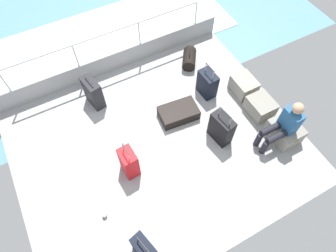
% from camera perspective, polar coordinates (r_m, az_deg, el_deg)
% --- Properties ---
extents(ground_plane, '(4.40, 5.20, 0.06)m').
position_cam_1_polar(ground_plane, '(5.67, -1.95, -3.64)').
color(ground_plane, '#939699').
extents(gunwale_port, '(0.06, 5.20, 0.45)m').
position_cam_1_polar(gunwale_port, '(6.70, -10.68, 12.07)').
color(gunwale_port, '#939699').
rests_on(gunwale_port, ground_plane).
extents(railing_port, '(0.04, 4.20, 1.02)m').
position_cam_1_polar(railing_port, '(6.32, -11.51, 15.55)').
color(railing_port, silver).
rests_on(railing_port, ground_plane).
extents(sea_wake, '(12.00, 12.00, 0.01)m').
position_cam_1_polar(sea_wake, '(8.12, -13.98, 15.55)').
color(sea_wake, '#598C9E').
rests_on(sea_wake, ground_plane).
extents(cargo_crate_0, '(0.55, 0.41, 0.35)m').
position_cam_1_polar(cargo_crate_0, '(6.41, 14.37, 7.54)').
color(cargo_crate_0, gray).
rests_on(cargo_crate_0, ground_plane).
extents(cargo_crate_1, '(0.55, 0.45, 0.34)m').
position_cam_1_polar(cargo_crate_1, '(6.17, 17.35, 3.59)').
color(cargo_crate_1, gray).
rests_on(cargo_crate_1, ground_plane).
extents(cargo_crate_2, '(0.62, 0.48, 0.36)m').
position_cam_1_polar(cargo_crate_2, '(5.98, 21.54, -0.95)').
color(cargo_crate_2, gray).
rests_on(cargo_crate_2, ground_plane).
extents(passenger_seated, '(0.34, 0.66, 1.06)m').
position_cam_1_polar(passenger_seated, '(5.59, 21.39, 0.25)').
color(passenger_seated, '#26598C').
rests_on(passenger_seated, ground_plane).
extents(suitcase_0, '(0.36, 0.26, 0.83)m').
position_cam_1_polar(suitcase_0, '(5.16, -7.54, -6.96)').
color(suitcase_0, red).
rests_on(suitcase_0, ground_plane).
extents(suitcase_1, '(0.43, 0.28, 0.78)m').
position_cam_1_polar(suitcase_1, '(6.15, 7.55, 8.07)').
color(suitcase_1, black).
rests_on(suitcase_1, ground_plane).
extents(suitcase_2, '(0.49, 0.30, 0.84)m').
position_cam_1_polar(suitcase_2, '(5.52, 10.20, -0.46)').
color(suitcase_2, black).
rests_on(suitcase_2, ground_plane).
extents(suitcase_3, '(0.54, 0.79, 0.23)m').
position_cam_1_polar(suitcase_3, '(5.88, 2.04, 2.55)').
color(suitcase_3, black).
rests_on(suitcase_3, ground_plane).
extents(suitcase_5, '(0.49, 0.30, 0.73)m').
position_cam_1_polar(suitcase_5, '(6.09, -14.21, 6.26)').
color(suitcase_5, black).
rests_on(suitcase_5, ground_plane).
extents(suitcase_6, '(0.48, 0.31, 0.71)m').
position_cam_1_polar(suitcase_6, '(4.74, -4.37, -22.80)').
color(suitcase_6, black).
rests_on(suitcase_6, ground_plane).
extents(duffel_bag, '(0.59, 0.53, 0.42)m').
position_cam_1_polar(duffel_bag, '(6.78, 4.12, 12.83)').
color(duffel_bag, black).
rests_on(duffel_bag, ground_plane).
extents(paper_cup, '(0.08, 0.08, 0.10)m').
position_cam_1_polar(paper_cup, '(5.19, -12.09, -16.36)').
color(paper_cup, white).
rests_on(paper_cup, ground_plane).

